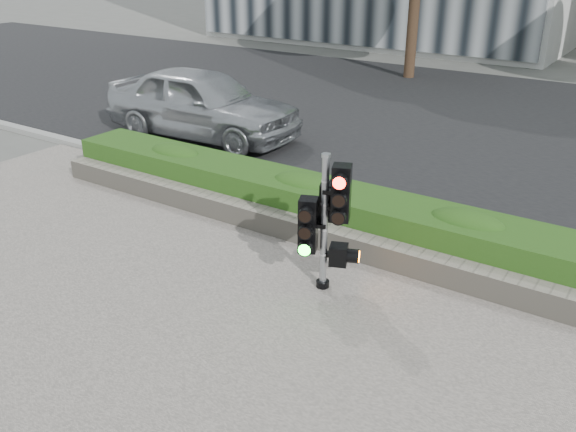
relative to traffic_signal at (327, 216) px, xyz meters
The scene contains 7 objects.
ground 1.41m from the traffic_signal, 101.45° to the right, with size 120.00×120.00×0.00m, color #51514C.
road 9.14m from the traffic_signal, 91.17° to the left, with size 60.00×13.00×0.02m, color black.
curb 2.45m from the traffic_signal, 94.76° to the left, with size 60.00×0.25×0.12m, color gray.
stone_wall 1.32m from the traffic_signal, 100.72° to the left, with size 12.00×0.32×0.34m, color gray.
hedge 1.78m from the traffic_signal, 96.50° to the left, with size 12.00×1.00×0.68m, color #3B7A25.
traffic_signal is the anchor object (origin of this frame).
car_silver 7.33m from the traffic_signal, 143.47° to the left, with size 1.91×4.74×1.62m, color #AAADB2.
Camera 1 is at (3.68, -5.21, 4.21)m, focal length 38.00 mm.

